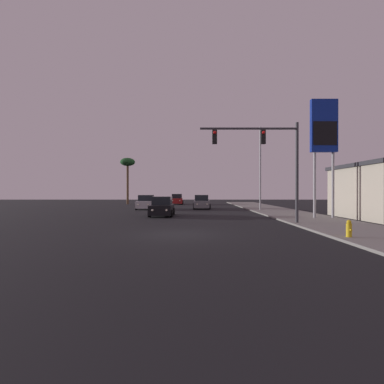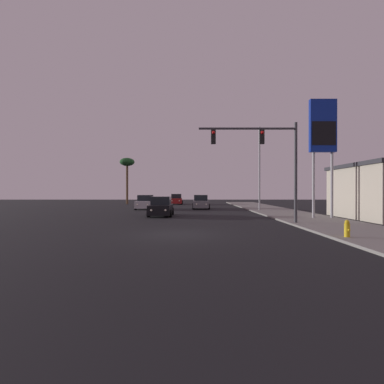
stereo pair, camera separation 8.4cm
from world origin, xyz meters
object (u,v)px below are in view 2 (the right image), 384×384
(fire_hydrant, at_px, (348,229))
(traffic_light_mast, at_px, (269,152))
(car_red, at_px, (177,200))
(gas_station_sign, at_px, (324,132))
(car_silver, at_px, (146,203))
(car_black, at_px, (162,207))
(street_lamp, at_px, (259,164))
(palm_tree_far, at_px, (128,164))
(car_grey, at_px, (202,202))

(fire_hydrant, bearing_deg, traffic_light_mast, 107.42)
(car_red, relative_size, gas_station_sign, 0.48)
(car_red, bearing_deg, traffic_light_mast, 102.90)
(car_silver, xyz_separation_m, car_red, (3.02, 13.11, 0.00))
(car_black, bearing_deg, car_silver, -72.72)
(car_red, distance_m, car_black, 22.79)
(car_silver, bearing_deg, fire_hydrant, 119.37)
(street_lamp, bearing_deg, car_silver, 166.27)
(street_lamp, distance_m, palm_tree_far, 24.35)
(car_red, height_order, car_grey, same)
(car_red, relative_size, palm_tree_far, 0.57)
(traffic_light_mast, height_order, street_lamp, street_lamp)
(gas_station_sign, distance_m, palm_tree_far, 33.36)
(car_silver, bearing_deg, traffic_light_mast, 123.27)
(traffic_light_mast, height_order, gas_station_sign, gas_station_sign)
(car_red, bearing_deg, fire_hydrant, 103.44)
(car_black, bearing_deg, street_lamp, -145.80)
(car_black, bearing_deg, gas_station_sign, 166.49)
(car_black, distance_m, gas_station_sign, 14.28)
(car_silver, distance_m, car_red, 13.46)
(traffic_light_mast, bearing_deg, car_silver, 123.07)
(car_grey, xyz_separation_m, car_black, (-3.75, -10.52, 0.00))
(traffic_light_mast, distance_m, street_lamp, 13.25)
(street_lamp, xyz_separation_m, gas_station_sign, (2.74, -9.74, 1.50))
(gas_station_sign, bearing_deg, palm_tree_far, 128.10)
(car_grey, height_order, gas_station_sign, gas_station_sign)
(car_grey, distance_m, fire_hydrant, 23.89)
(car_red, height_order, car_black, same)
(traffic_light_mast, relative_size, palm_tree_far, 0.86)
(gas_station_sign, relative_size, palm_tree_far, 1.19)
(car_silver, relative_size, gas_station_sign, 0.48)
(car_grey, bearing_deg, traffic_light_mast, 104.39)
(traffic_light_mast, bearing_deg, gas_station_sign, 33.63)
(car_red, xyz_separation_m, car_grey, (3.62, -12.26, 0.00))
(car_grey, bearing_deg, car_red, -72.04)
(car_black, distance_m, street_lamp, 12.63)
(gas_station_sign, bearing_deg, car_red, 115.68)
(car_grey, xyz_separation_m, fire_hydrant, (5.82, -23.17, -0.27))
(palm_tree_far, bearing_deg, street_lamp, -42.78)
(street_lamp, relative_size, fire_hydrant, 11.84)
(car_grey, xyz_separation_m, palm_tree_far, (-11.71, 12.54, 5.79))
(street_lamp, xyz_separation_m, fire_hydrant, (-0.31, -19.20, -4.63))
(car_black, distance_m, fire_hydrant, 15.86)
(gas_station_sign, bearing_deg, car_black, 165.83)
(car_grey, height_order, car_black, same)
(traffic_light_mast, bearing_deg, car_red, 104.38)
(car_silver, xyz_separation_m, palm_tree_far, (-5.07, 13.39, 5.79))
(car_red, xyz_separation_m, gas_station_sign, (12.49, -25.97, 5.86))
(car_silver, distance_m, car_black, 10.09)
(car_silver, bearing_deg, gas_station_sign, 140.54)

